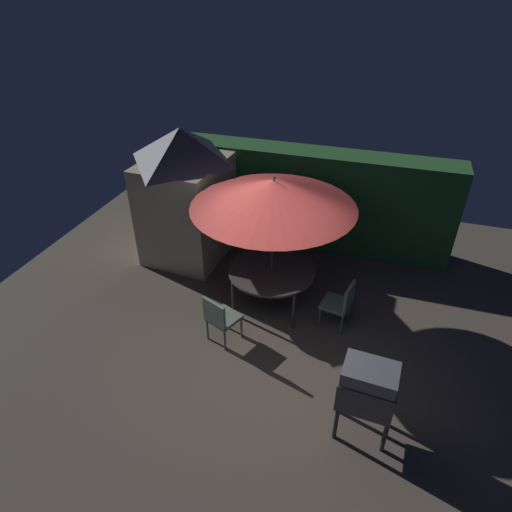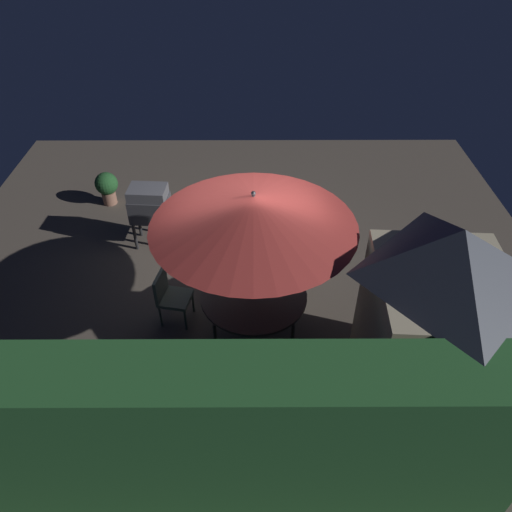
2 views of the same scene
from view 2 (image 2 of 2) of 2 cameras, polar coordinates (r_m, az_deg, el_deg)
name	(u,v)px [view 2 (image 2 of 2)]	position (r m, az deg, el deg)	size (l,w,h in m)	color
ground_plane	(243,282)	(8.38, -1.59, -3.11)	(11.00, 11.00, 0.00)	brown
hedge_backdrop	(235,435)	(5.32, -2.51, -20.39)	(5.95, 0.74, 2.13)	#28602D
garden_shed	(434,321)	(6.18, 20.36, -7.25)	(1.71, 1.92, 2.76)	#C6B793
patio_table	(254,297)	(7.09, -0.27, -4.86)	(1.56, 1.56, 0.75)	#47423D
patio_umbrella	(253,211)	(6.13, -0.31, 5.38)	(2.73, 2.73, 2.52)	#4C4C51
bbq_grill	(150,205)	(8.97, -12.50, 5.95)	(0.73, 0.55, 1.20)	#47474C
chair_near_shed	(284,254)	(8.15, 3.35, 0.24)	(0.60, 0.61, 0.90)	slate
chair_far_side	(170,294)	(7.52, -10.19, -4.47)	(0.55, 0.54, 0.90)	slate
chair_toward_hedge	(275,381)	(6.36, 2.21, -14.53)	(0.54, 0.55, 0.90)	slate
potted_plant_by_shed	(107,186)	(10.61, -17.25, 7.91)	(0.47, 0.47, 0.71)	#936651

